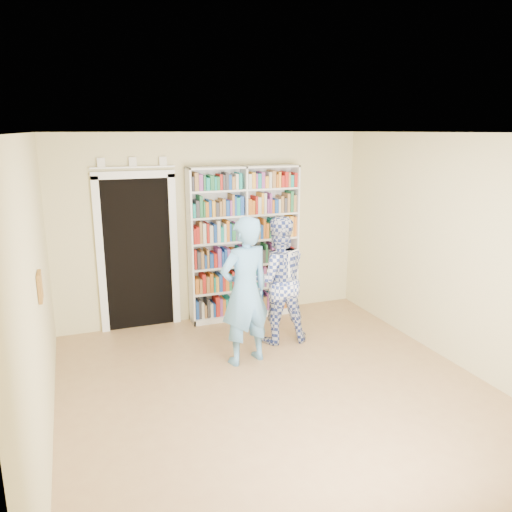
{
  "coord_description": "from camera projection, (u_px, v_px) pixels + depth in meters",
  "views": [
    {
      "loc": [
        -1.93,
        -4.34,
        2.72
      ],
      "look_at": [
        0.05,
        0.9,
        1.31
      ],
      "focal_mm": 35.0,
      "sensor_mm": 36.0,
      "label": 1
    }
  ],
  "objects": [
    {
      "name": "floor",
      "position": [
        282.0,
        396.0,
        5.27
      ],
      "size": [
        5.0,
        5.0,
        0.0
      ],
      "primitive_type": "plane",
      "color": "#9C714B",
      "rests_on": "ground"
    },
    {
      "name": "ceiling",
      "position": [
        285.0,
        133.0,
        4.61
      ],
      "size": [
        5.0,
        5.0,
        0.0
      ],
      "primitive_type": "plane",
      "rotation": [
        3.14,
        0.0,
        0.0
      ],
      "color": "white",
      "rests_on": "wall_back"
    },
    {
      "name": "wall_back",
      "position": [
        214.0,
        228.0,
        7.2
      ],
      "size": [
        4.5,
        0.0,
        4.5
      ],
      "primitive_type": "plane",
      "rotation": [
        1.57,
        0.0,
        0.0
      ],
      "color": "beige",
      "rests_on": "floor"
    },
    {
      "name": "wall_left",
      "position": [
        37.0,
        299.0,
        4.17
      ],
      "size": [
        0.0,
        5.0,
        5.0
      ],
      "primitive_type": "plane",
      "rotation": [
        1.57,
        0.0,
        1.57
      ],
      "color": "beige",
      "rests_on": "floor"
    },
    {
      "name": "wall_right",
      "position": [
        463.0,
        254.0,
        5.7
      ],
      "size": [
        0.0,
        5.0,
        5.0
      ],
      "primitive_type": "plane",
      "rotation": [
        1.57,
        0.0,
        -1.57
      ],
      "color": "beige",
      "rests_on": "floor"
    },
    {
      "name": "bookshelf",
      "position": [
        244.0,
        243.0,
        7.26
      ],
      "size": [
        1.63,
        0.3,
        2.24
      ],
      "rotation": [
        0.0,
        0.0,
        0.09
      ],
      "color": "white",
      "rests_on": "floor"
    },
    {
      "name": "doorway",
      "position": [
        138.0,
        246.0,
        6.85
      ],
      "size": [
        1.1,
        0.08,
        2.43
      ],
      "color": "black",
      "rests_on": "floor"
    },
    {
      "name": "wall_art",
      "position": [
        40.0,
        287.0,
        4.34
      ],
      "size": [
        0.03,
        0.25,
        0.25
      ],
      "primitive_type": "cube",
      "color": "brown",
      "rests_on": "wall_left"
    },
    {
      "name": "man_blue",
      "position": [
        245.0,
        291.0,
        5.84
      ],
      "size": [
        0.73,
        0.56,
        1.78
      ],
      "primitive_type": "imported",
      "rotation": [
        0.0,
        0.0,
        3.37
      ],
      "color": "#5C99CC",
      "rests_on": "floor"
    },
    {
      "name": "man_plaid",
      "position": [
        277.0,
        280.0,
        6.46
      ],
      "size": [
        0.89,
        0.73,
        1.67
      ],
      "primitive_type": "imported",
      "rotation": [
        0.0,
        0.0,
        3.01
      ],
      "color": "navy",
      "rests_on": "floor"
    },
    {
      "name": "paper_sheet",
      "position": [
        293.0,
        263.0,
        6.26
      ],
      "size": [
        0.19,
        0.14,
        0.33
      ],
      "primitive_type": "cube",
      "rotation": [
        0.0,
        0.0,
        0.61
      ],
      "color": "white",
      "rests_on": "man_plaid"
    }
  ]
}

